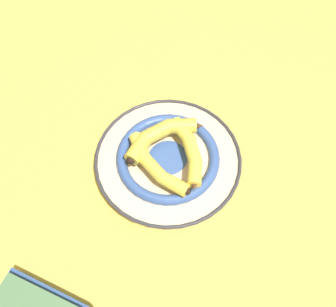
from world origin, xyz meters
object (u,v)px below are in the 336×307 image
banana_b (190,152)px  decorative_bowl (168,158)px  banana_a (154,165)px  banana_c (161,135)px

banana_b → decorative_bowl: bearing=74.0°
banana_a → banana_b: bearing=72.8°
banana_a → banana_b: banana_b is taller
decorative_bowl → banana_b: 0.06m
decorative_bowl → banana_b: bearing=-67.7°
banana_a → banana_c: banana_c is taller
banana_b → banana_c: bearing=43.1°
banana_c → banana_b: bearing=114.3°
banana_c → decorative_bowl: bearing=79.9°
banana_c → banana_a: bearing=47.5°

